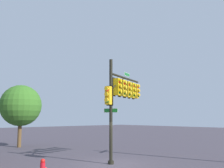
% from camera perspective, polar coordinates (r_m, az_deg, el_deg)
% --- Properties ---
extents(ground_plane, '(120.00, 120.00, 0.00)m').
position_cam_1_polar(ground_plane, '(17.08, -0.24, -16.35)').
color(ground_plane, '#423B45').
extents(signal_pole_assembly, '(5.11, 2.32, 6.40)m').
position_cam_1_polar(signal_pole_assembly, '(18.48, 2.17, -1.93)').
color(signal_pole_assembly, black).
rests_on(signal_pole_assembly, ground_plane).
extents(fire_hydrant, '(0.33, 0.24, 0.83)m').
position_cam_1_polar(fire_hydrant, '(14.03, -14.25, -16.52)').
color(fire_hydrant, red).
rests_on(fire_hydrant, ground_plane).
extents(tree_mid, '(3.90, 3.90, 5.84)m').
position_cam_1_polar(tree_mid, '(27.48, -18.49, -4.29)').
color(tree_mid, brown).
rests_on(tree_mid, ground_plane).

